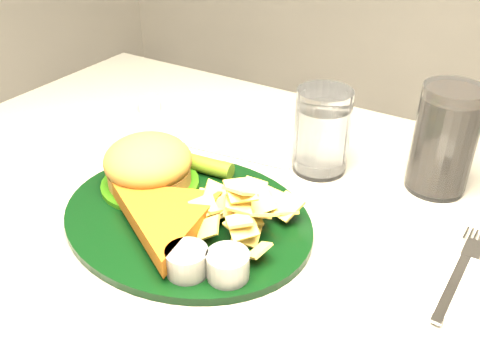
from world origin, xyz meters
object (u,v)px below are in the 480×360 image
object	(u,v)px
fork_napkin	(454,282)
cola_glass	(445,140)
water_glass	(322,131)
dinner_plate	(185,197)

from	to	relation	value
fork_napkin	cola_glass	bearing A→B (deg)	111.96
water_glass	fork_napkin	size ratio (longest dim) A/B	0.79
cola_glass	fork_napkin	bearing A→B (deg)	-69.49
water_glass	cola_glass	xyz separation A→B (m)	(0.16, 0.04, 0.01)
cola_glass	dinner_plate	bearing A→B (deg)	-134.87
water_glass	fork_napkin	world-z (taller)	water_glass
cola_glass	fork_napkin	size ratio (longest dim) A/B	0.95
dinner_plate	water_glass	size ratio (longest dim) A/B	2.69
dinner_plate	fork_napkin	bearing A→B (deg)	15.07
water_glass	fork_napkin	bearing A→B (deg)	-33.11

